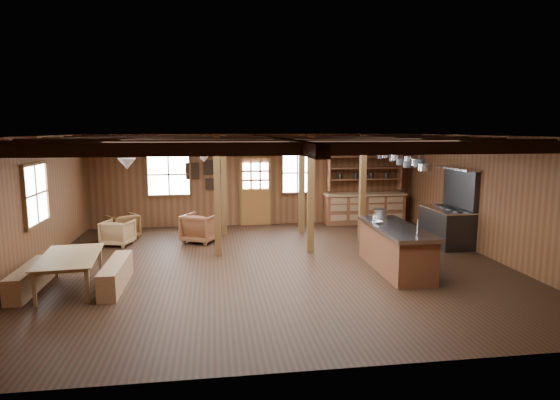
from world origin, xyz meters
name	(u,v)px	position (x,y,z in m)	size (l,w,h in m)	color
room	(274,202)	(0.00, 0.00, 1.40)	(10.04, 9.04, 2.84)	black
ceiling_joists	(273,142)	(0.00, 0.18, 2.68)	(9.80, 8.82, 0.18)	black
timber_posts	(284,189)	(0.52, 2.08, 1.40)	(3.95, 2.35, 2.80)	#442B13
back_door	(256,197)	(0.00, 4.45, 0.88)	(1.02, 0.08, 2.15)	brown
window_back_left	(169,175)	(-2.60, 4.46, 1.60)	(1.32, 0.06, 1.32)	white
window_back_right	(297,173)	(1.30, 4.46, 1.60)	(1.02, 0.06, 1.32)	white
window_left	(35,194)	(-4.96, 0.50, 1.60)	(0.14, 1.24, 1.32)	white
notice_boards	(206,173)	(-1.50, 4.46, 1.64)	(1.08, 0.03, 0.90)	beige
back_counter	(364,204)	(3.40, 4.20, 0.60)	(2.55, 0.60, 2.45)	#5A311B
pendant_lamps	(169,160)	(-2.25, 1.00, 2.25)	(1.86, 2.36, 0.66)	#2F2E31
pot_rack	(404,160)	(2.97, 0.24, 2.26)	(0.45, 3.00, 0.45)	#2F2E31
kitchen_island	(395,248)	(2.47, -0.66, 0.48)	(0.91, 2.51, 1.20)	#5A311B
step_stool	(417,260)	(3.00, -0.60, 0.17)	(0.38, 0.27, 0.34)	olive
commercial_range	(448,220)	(4.65, 1.23, 0.64)	(0.83, 1.61, 1.99)	#2F2E31
dining_table	(73,272)	(-3.90, -0.95, 0.32)	(1.81, 1.01, 0.64)	olive
bench_wall	(30,279)	(-4.65, -0.95, 0.23)	(0.31, 1.67, 0.46)	olive
bench_aisle	(116,275)	(-3.13, -0.95, 0.24)	(0.33, 1.76, 0.48)	olive
armchair_a	(123,226)	(-3.74, 3.17, 0.33)	(0.70, 0.73, 0.66)	brown
armchair_b	(200,228)	(-1.65, 2.42, 0.38)	(0.81, 0.83, 0.76)	brown
armchair_c	(118,233)	(-3.73, 2.38, 0.32)	(0.69, 0.71, 0.64)	#9C7747
counter_pot	(380,213)	(2.48, 0.34, 1.03)	(0.31, 0.31, 0.18)	#B9BCC1
bowl	(377,222)	(2.17, -0.33, 0.97)	(0.24, 0.24, 0.06)	silver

